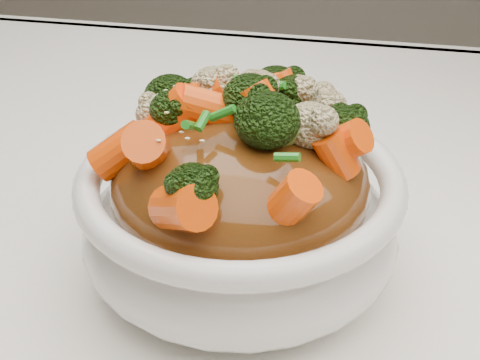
# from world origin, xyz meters

# --- Properties ---
(tablecloth) EXTENTS (1.20, 0.80, 0.04)m
(tablecloth) POSITION_xyz_m (0.00, 0.00, 0.73)
(tablecloth) COLOR white
(tablecloth) RESTS_ON dining_table
(bowl) EXTENTS (0.22, 0.22, 0.08)m
(bowl) POSITION_xyz_m (-0.03, -0.03, 0.79)
(bowl) COLOR white
(bowl) RESTS_ON tablecloth
(sauce_base) EXTENTS (0.18, 0.18, 0.08)m
(sauce_base) POSITION_xyz_m (-0.03, -0.03, 0.81)
(sauce_base) COLOR #592E0F
(sauce_base) RESTS_ON bowl
(carrots) EXTENTS (0.18, 0.18, 0.04)m
(carrots) POSITION_xyz_m (-0.03, -0.03, 0.87)
(carrots) COLOR #FE5108
(carrots) RESTS_ON sauce_base
(broccoli) EXTENTS (0.18, 0.18, 0.04)m
(broccoli) POSITION_xyz_m (-0.03, -0.03, 0.87)
(broccoli) COLOR black
(broccoli) RESTS_ON sauce_base
(cauliflower) EXTENTS (0.18, 0.18, 0.03)m
(cauliflower) POSITION_xyz_m (-0.03, -0.03, 0.87)
(cauliflower) COLOR beige
(cauliflower) RESTS_ON sauce_base
(scallions) EXTENTS (0.13, 0.13, 0.02)m
(scallions) POSITION_xyz_m (-0.03, -0.03, 0.87)
(scallions) COLOR #1E7D1C
(scallions) RESTS_ON sauce_base
(sesame_seeds) EXTENTS (0.16, 0.16, 0.01)m
(sesame_seeds) POSITION_xyz_m (-0.03, -0.03, 0.87)
(sesame_seeds) COLOR beige
(sesame_seeds) RESTS_ON sauce_base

